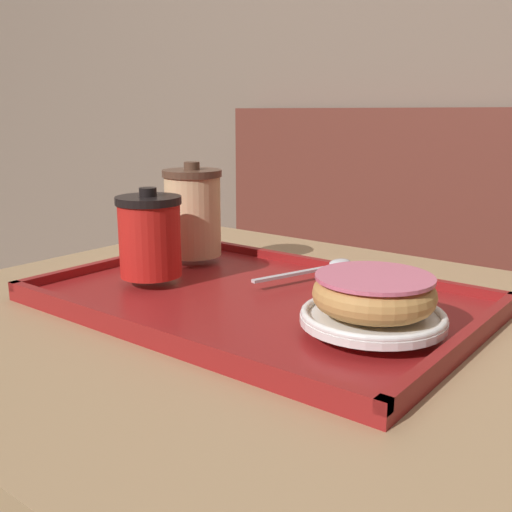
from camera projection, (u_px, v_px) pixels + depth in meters
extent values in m
cube|color=brown|center=(425.00, 414.00, 1.55)|extent=(1.51, 0.44, 0.45)
cube|color=brown|center=(465.00, 215.00, 1.57)|extent=(1.51, 0.08, 0.55)
cube|color=tan|center=(235.00, 315.00, 0.75)|extent=(0.79, 0.76, 0.03)
cube|color=maroon|center=(256.00, 301.00, 0.74)|extent=(0.53, 0.35, 0.01)
cube|color=maroon|center=(153.00, 331.00, 0.61)|extent=(0.53, 0.01, 0.01)
cube|color=maroon|center=(328.00, 265.00, 0.87)|extent=(0.53, 0.01, 0.01)
cube|color=maroon|center=(121.00, 261.00, 0.89)|extent=(0.01, 0.35, 0.01)
cube|color=maroon|center=(463.00, 340.00, 0.59)|extent=(0.01, 0.35, 0.01)
cylinder|color=red|center=(150.00, 240.00, 0.78)|extent=(0.08, 0.08, 0.10)
cylinder|color=black|center=(148.00, 200.00, 0.77)|extent=(0.09, 0.09, 0.01)
cylinder|color=black|center=(148.00, 192.00, 0.77)|extent=(0.02, 0.02, 0.01)
cylinder|color=#E0B784|center=(193.00, 216.00, 0.89)|extent=(0.08, 0.08, 0.12)
cylinder|color=brown|center=(192.00, 173.00, 0.88)|extent=(0.09, 0.09, 0.01)
cylinder|color=brown|center=(192.00, 166.00, 0.88)|extent=(0.02, 0.02, 0.01)
cylinder|color=white|center=(373.00, 320.00, 0.61)|extent=(0.15, 0.15, 0.01)
torus|color=white|center=(373.00, 314.00, 0.61)|extent=(0.15, 0.15, 0.01)
torus|color=tan|center=(374.00, 294.00, 0.61)|extent=(0.13, 0.13, 0.03)
cylinder|color=#DB6684|center=(375.00, 277.00, 0.60)|extent=(0.12, 0.12, 0.00)
ellipsoid|color=silver|center=(340.00, 263.00, 0.84)|extent=(0.03, 0.04, 0.01)
cube|color=silver|center=(293.00, 274.00, 0.79)|extent=(0.05, 0.13, 0.00)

